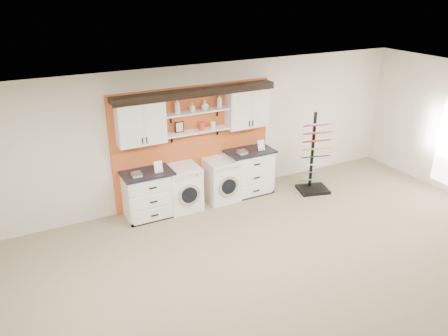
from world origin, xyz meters
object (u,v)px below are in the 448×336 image
sample_rack (314,167)px  base_cabinet_left (148,194)px  washer (183,188)px  dryer (221,180)px  base_cabinet_right (249,172)px

sample_rack → base_cabinet_left: bearing=-173.6°
base_cabinet_left → washer: 0.71m
base_cabinet_left → dryer: bearing=-0.1°
base_cabinet_left → sample_rack: (3.56, -0.56, 0.08)m
base_cabinet_left → dryer: size_ratio=1.07×
base_cabinet_left → base_cabinet_right: base_cabinet_right is taller
washer → base_cabinet_left: bearing=179.7°
base_cabinet_left → sample_rack: 3.60m
base_cabinet_left → base_cabinet_right: 2.26m
base_cabinet_left → washer: bearing=-0.3°
base_cabinet_right → dryer: size_ratio=1.12×
base_cabinet_left → washer: (0.71, -0.00, -0.01)m
base_cabinet_right → sample_rack: 1.42m
sample_rack → washer: bearing=-175.7°
base_cabinet_left → sample_rack: size_ratio=0.55×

